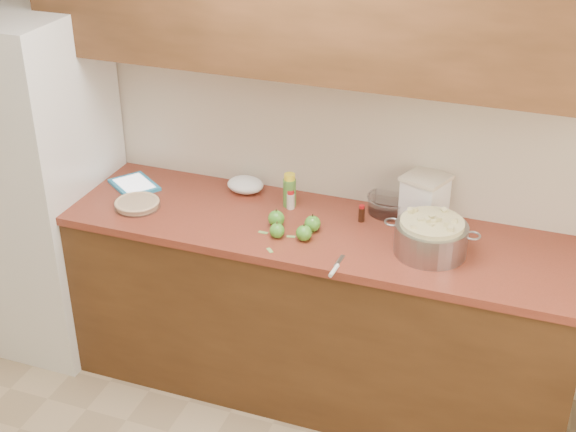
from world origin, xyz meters
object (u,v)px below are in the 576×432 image
(colander, at_px, (431,237))
(flour_canister, at_px, (425,198))
(tablet, at_px, (134,185))
(pie, at_px, (137,204))

(colander, relative_size, flour_canister, 1.76)
(colander, relative_size, tablet, 1.37)
(colander, height_order, flour_canister, flour_canister)
(flour_canister, bearing_deg, colander, -72.50)
(colander, height_order, tablet, colander)
(tablet, bearing_deg, pie, -21.11)
(pie, distance_m, tablet, 0.23)
(pie, height_order, tablet, pie)
(pie, xyz_separation_m, colander, (1.40, 0.07, 0.06))
(colander, distance_m, flour_canister, 0.30)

